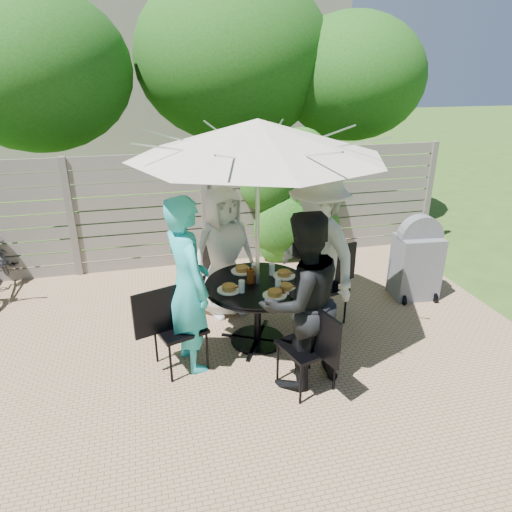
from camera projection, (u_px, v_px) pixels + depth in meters
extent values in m
plane|color=#315019|center=(247.00, 370.00, 4.91)|extent=(60.00, 60.00, 0.00)
cube|color=#9A7859|center=(237.00, 344.00, 5.36)|extent=(7.00, 6.00, 0.02)
cube|color=gray|center=(205.00, 210.00, 7.25)|extent=(8.00, 0.10, 1.85)
ellipsoid|color=#164E11|center=(291.00, 208.00, 7.43)|extent=(1.20, 0.70, 1.80)
cube|color=gray|center=(164.00, 84.00, 14.71)|extent=(10.00, 6.00, 5.00)
ellipsoid|color=#194A11|center=(36.00, 70.00, 7.70)|extent=(3.20, 3.20, 2.72)
ellipsoid|color=#194A11|center=(233.00, 58.00, 8.84)|extent=(3.80, 3.80, 3.23)
ellipsoid|color=#194A11|center=(352.00, 78.00, 8.83)|extent=(2.80, 2.80, 2.38)
cylinder|color=black|center=(257.00, 284.00, 5.13)|extent=(1.47, 1.47, 0.03)
cylinder|color=black|center=(257.00, 314.00, 5.28)|extent=(0.08, 0.08, 0.76)
cylinder|color=black|center=(257.00, 340.00, 5.41)|extent=(0.63, 0.63, 0.04)
cylinder|color=silver|center=(257.00, 247.00, 4.96)|extent=(0.05, 0.05, 2.43)
cone|color=beige|center=(258.00, 138.00, 4.51)|extent=(3.29, 3.29, 0.37)
cube|color=black|center=(221.00, 279.00, 6.01)|extent=(0.55, 0.55, 0.03)
cube|color=black|center=(211.00, 258.00, 6.08)|extent=(0.19, 0.40, 0.43)
imported|color=silver|center=(224.00, 253.00, 5.75)|extent=(0.96, 0.76, 1.71)
cube|color=black|center=(180.00, 328.00, 4.79)|extent=(0.60, 0.60, 0.04)
cube|color=black|center=(156.00, 312.00, 4.57)|extent=(0.46, 0.18, 0.49)
imported|color=#2BB8BD|center=(188.00, 285.00, 4.67)|extent=(0.64, 0.80, 1.91)
cube|color=black|center=(307.00, 346.00, 4.48)|extent=(0.58, 0.58, 0.04)
cube|color=black|center=(323.00, 335.00, 4.19)|extent=(0.16, 0.46, 0.48)
imported|color=black|center=(301.00, 302.00, 4.41)|extent=(1.06, 0.92, 1.84)
cube|color=black|center=(323.00, 287.00, 5.68)|extent=(0.59, 0.59, 0.04)
cube|color=black|center=(340.00, 264.00, 5.69)|extent=(0.47, 0.15, 0.49)
imported|color=#B6B8B2|center=(317.00, 253.00, 5.44)|extent=(1.05, 1.41, 1.94)
cylinder|color=white|center=(242.00, 271.00, 5.41)|extent=(0.26, 0.26, 0.01)
cylinder|color=#A97F31|center=(242.00, 269.00, 5.40)|extent=(0.15, 0.15, 0.05)
cylinder|color=white|center=(229.00, 290.00, 4.95)|extent=(0.26, 0.26, 0.01)
cylinder|color=#A97F31|center=(229.00, 287.00, 4.94)|extent=(0.15, 0.15, 0.05)
cylinder|color=white|center=(275.00, 295.00, 4.84)|extent=(0.26, 0.26, 0.01)
cylinder|color=#A97F31|center=(275.00, 293.00, 4.82)|extent=(0.15, 0.15, 0.05)
cylinder|color=white|center=(284.00, 276.00, 5.29)|extent=(0.26, 0.26, 0.01)
cylinder|color=#A97F31|center=(284.00, 273.00, 5.28)|extent=(0.15, 0.15, 0.05)
cylinder|color=white|center=(286.00, 289.00, 4.97)|extent=(0.24, 0.24, 0.01)
cylinder|color=#A97F31|center=(286.00, 287.00, 4.96)|extent=(0.14, 0.14, 0.05)
cylinder|color=silver|center=(242.00, 286.00, 4.89)|extent=(0.07, 0.07, 0.14)
cylinder|color=silver|center=(278.00, 284.00, 4.94)|extent=(0.07, 0.07, 0.14)
cylinder|color=silver|center=(272.00, 269.00, 5.30)|extent=(0.07, 0.07, 0.14)
cylinder|color=#59280C|center=(251.00, 276.00, 5.11)|extent=(0.09, 0.09, 0.16)
cylinder|color=#C6B293|center=(255.00, 269.00, 5.32)|extent=(0.08, 0.08, 0.12)
cube|color=slate|center=(415.00, 267.00, 6.32)|extent=(0.63, 0.51, 0.90)
cylinder|color=slate|center=(420.00, 237.00, 6.15)|extent=(0.61, 0.24, 0.60)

